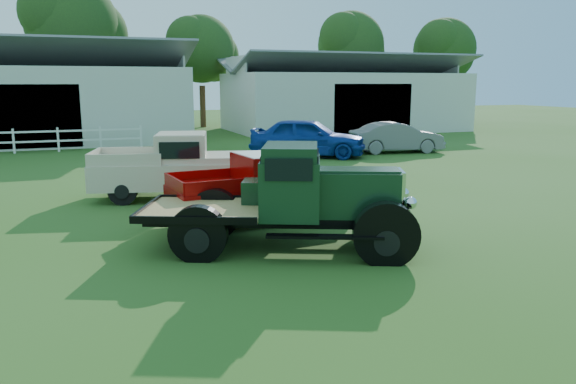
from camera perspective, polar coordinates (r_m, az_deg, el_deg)
name	(u,v)px	position (r m, az deg, el deg)	size (l,w,h in m)	color
ground	(299,255)	(11.27, 1.17, -6.42)	(120.00, 120.00, 0.00)	#40672A
shed_left	(21,93)	(36.13, -25.50, 9.08)	(18.80, 10.20, 5.60)	silver
shed_right	(343,94)	(41.12, 5.65, 9.92)	(16.80, 9.20, 5.20)	silver
tree_b	(74,49)	(44.06, -20.95, 13.44)	(6.90, 6.90, 11.50)	#213616
tree_c	(202,67)	(43.93, -8.76, 12.40)	(5.40, 5.40, 9.00)	#213616
tree_d	(350,63)	(49.19, 6.36, 12.89)	(6.00, 6.00, 10.00)	#213616
tree_e	(444,66)	(51.60, 15.53, 12.19)	(5.70, 5.70, 9.50)	#213616
vintage_flatbed	(286,198)	(11.39, -0.25, -0.59)	(5.47, 2.17, 2.17)	#15331E
red_pickup	(262,187)	(13.83, -2.65, 0.49)	(4.65, 1.79, 1.70)	#8C0504
white_pickup	(179,166)	(16.91, -11.03, 2.57)	(5.15, 2.00, 1.89)	beige
misc_car_blue	(308,137)	(25.98, 2.02, 5.57)	(2.13, 5.28, 1.80)	navy
misc_car_grey	(397,137)	(28.11, 10.99, 5.46)	(1.56, 4.47, 1.47)	slate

